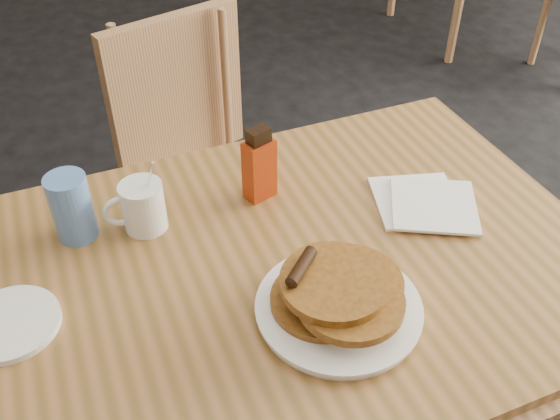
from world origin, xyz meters
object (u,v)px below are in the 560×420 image
Objects in this scene: coffee_mug at (142,206)px; blue_tumbler at (72,207)px; chair_main_far at (189,152)px; syrup_bottle at (259,166)px; main_table at (275,282)px; pancake_plate at (339,299)px.

coffee_mug reaches higher than blue_tumbler.
chair_main_far is at bearing 58.60° from blue_tumbler.
syrup_bottle is (0.04, -0.51, 0.29)m from chair_main_far.
blue_tumbler is (-0.12, 0.02, 0.02)m from coffee_mug.
blue_tumbler is (-0.31, -0.51, 0.29)m from chair_main_far.
main_table is at bearing -107.61° from chair_main_far.
coffee_mug reaches higher than main_table.
pancake_plate is at bearing -106.61° from syrup_bottle.
chair_main_far is 5.71× the size of syrup_bottle.
coffee_mug is (-0.19, -0.53, 0.27)m from chair_main_far.
syrup_bottle is at bearing 78.75° from main_table.
main_table is at bearing 113.80° from pancake_plate.
chair_main_far reaches higher than main_table.
main_table is 8.04× the size of syrup_bottle.
coffee_mug is 1.16× the size of blue_tumbler.
blue_tumbler is at bearing 158.84° from syrup_bottle.
chair_main_far is 0.63m from coffee_mug.
syrup_bottle is 1.20× the size of blue_tumbler.
main_table is at bearing -62.81° from coffee_mug.
syrup_bottle reaches higher than chair_main_far.
pancake_plate is 1.79× the size of coffee_mug.
pancake_plate is 2.08× the size of blue_tumbler.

